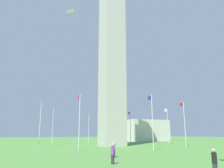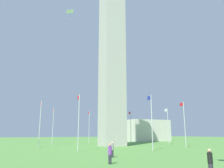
# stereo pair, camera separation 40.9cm
# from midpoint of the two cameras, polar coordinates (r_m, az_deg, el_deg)

# --- Properties ---
(ground_plane) EXTENTS (260.00, 260.00, 0.00)m
(ground_plane) POSITION_cam_midpoint_polar(r_m,az_deg,el_deg) (50.88, 0.24, -15.21)
(ground_plane) COLOR #548C3D
(obelisk_monument) EXTENTS (4.86, 4.86, 44.15)m
(obelisk_monument) POSITION_cam_midpoint_polar(r_m,az_deg,el_deg) (54.41, 0.22, 8.70)
(obelisk_monument) COLOR #B7B2A8
(obelisk_monument) RESTS_ON ground
(flagpole_n) EXTENTS (1.12, 0.14, 8.84)m
(flagpole_n) POSITION_cam_midpoint_polar(r_m,az_deg,el_deg) (65.05, -5.57, -10.26)
(flagpole_n) COLOR silver
(flagpole_n) RESTS_ON ground
(flagpole_ne) EXTENTS (1.12, 0.14, 8.84)m
(flagpole_ne) POSITION_cam_midpoint_polar(r_m,az_deg,el_deg) (57.94, -14.33, -9.71)
(flagpole_ne) COLOR silver
(flagpole_ne) RESTS_ON ground
(flagpole_e) EXTENTS (1.12, 0.14, 8.84)m
(flagpole_e) POSITION_cam_midpoint_polar(r_m,az_deg,el_deg) (46.58, -17.29, -9.01)
(flagpole_e) COLOR silver
(flagpole_e) RESTS_ON ground
(flagpole_se) EXTENTS (1.12, 0.14, 8.84)m
(flagpole_se) POSITION_cam_midpoint_polar(r_m,az_deg,el_deg) (36.97, -8.02, -8.74)
(flagpole_se) COLOR silver
(flagpole_se) RESTS_ON ground
(flagpole_s) EXTENTS (1.12, 0.14, 8.84)m
(flagpole_s) POSITION_cam_midpoint_polar(r_m,az_deg,el_deg) (37.65, 10.17, -8.73)
(flagpole_s) COLOR silver
(flagpole_s) RESTS_ON ground
(flagpole_sw) EXTENTS (1.12, 0.14, 8.84)m
(flagpole_sw) POSITION_cam_midpoint_polar(r_m,az_deg,el_deg) (47.89, 17.85, -9.05)
(flagpole_sw) COLOR silver
(flagpole_sw) RESTS_ON ground
(flagpole_w) EXTENTS (1.12, 0.14, 8.84)m
(flagpole_w) POSITION_cam_midpoint_polar(r_m,az_deg,el_deg) (58.99, 13.97, -9.77)
(flagpole_w) COLOR silver
(flagpole_w) RESTS_ON ground
(flagpole_nw) EXTENTS (1.12, 0.14, 8.84)m
(flagpole_nw) POSITION_cam_midpoint_polar(r_m,az_deg,el_deg) (65.45, 4.86, -10.29)
(flagpole_nw) COLOR silver
(flagpole_nw) RESTS_ON ground
(person_black_shirt) EXTENTS (0.32, 0.32, 1.69)m
(person_black_shirt) POSITION_cam_midpoint_polar(r_m,az_deg,el_deg) (16.36, 24.05, -17.52)
(person_black_shirt) COLOR #2D2D38
(person_black_shirt) RESTS_ON ground
(person_purple_shirt) EXTENTS (0.32, 0.32, 1.76)m
(person_purple_shirt) POSITION_cam_midpoint_polar(r_m,az_deg,el_deg) (21.04, 0.06, -17.03)
(person_purple_shirt) COLOR #2D2D38
(person_purple_shirt) RESTS_ON ground
(person_gray_shirt) EXTENTS (0.32, 0.32, 1.71)m
(person_gray_shirt) POSITION_cam_midpoint_polar(r_m,az_deg,el_deg) (26.77, 0.51, -16.07)
(person_gray_shirt) COLOR #2D2D38
(person_gray_shirt) RESTS_ON ground
(kite_white_diamond) EXTENTS (1.58, 1.54, 2.25)m
(kite_white_diamond) POSITION_cam_midpoint_polar(r_m,az_deg,el_deg) (51.94, -10.24, 17.33)
(kite_white_diamond) COLOR white
(distant_building) EXTENTS (22.54, 14.80, 7.32)m
(distant_building) POSITION_cam_midpoint_polar(r_m,az_deg,el_deg) (89.89, 6.30, -11.52)
(distant_building) COLOR beige
(distant_building) RESTS_ON ground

